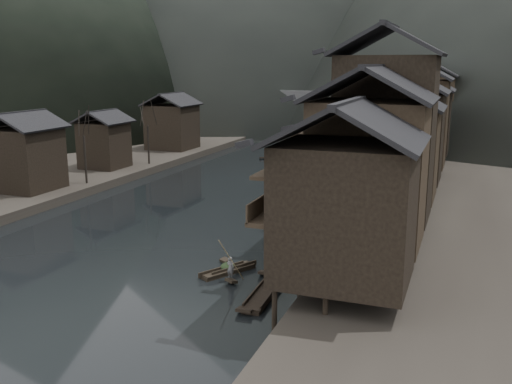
% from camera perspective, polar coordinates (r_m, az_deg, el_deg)
% --- Properties ---
extents(water, '(300.00, 300.00, 0.00)m').
position_cam_1_polar(water, '(45.93, -10.93, -5.36)').
color(water, black).
rests_on(water, ground).
extents(left_bank, '(40.00, 200.00, 1.20)m').
position_cam_1_polar(left_bank, '(97.50, -16.39, 4.27)').
color(left_bank, '#2D2823').
rests_on(left_bank, ground).
extents(stilt_houses, '(9.00, 67.60, 17.06)m').
position_cam_1_polar(stilt_houses, '(56.89, 14.63, 7.06)').
color(stilt_houses, black).
rests_on(stilt_houses, ground).
extents(left_houses, '(8.10, 53.20, 8.73)m').
position_cam_1_polar(left_houses, '(72.45, -16.79, 5.52)').
color(left_houses, black).
rests_on(left_houses, left_bank).
extents(bare_trees, '(3.84, 42.76, 7.68)m').
position_cam_1_polar(bare_trees, '(61.11, -20.84, 5.03)').
color(bare_trees, black).
rests_on(bare_trees, left_bank).
extents(moored_sampans, '(3.18, 60.75, 0.47)m').
position_cam_1_polar(moored_sampans, '(60.81, 9.39, -0.63)').
color(moored_sampans, black).
rests_on(moored_sampans, water).
extents(midriver_boats, '(12.22, 24.25, 0.45)m').
position_cam_1_polar(midriver_boats, '(86.64, 4.11, 3.49)').
color(midriver_boats, black).
rests_on(midriver_boats, water).
extents(stone_bridge, '(40.00, 6.00, 9.00)m').
position_cam_1_polar(stone_bridge, '(111.88, 8.59, 8.00)').
color(stone_bridge, '#4C4C4F').
rests_on(stone_bridge, ground).
extents(hero_sampan, '(2.89, 4.34, 0.43)m').
position_cam_1_polar(hero_sampan, '(39.57, -2.81, -7.81)').
color(hero_sampan, black).
rests_on(hero_sampan, water).
extents(cargo_heap, '(1.00, 1.31, 0.60)m').
position_cam_1_polar(cargo_heap, '(39.58, -2.85, -6.99)').
color(cargo_heap, black).
rests_on(cargo_heap, hero_sampan).
extents(boatman, '(0.62, 0.48, 1.53)m').
position_cam_1_polar(boatman, '(37.74, -2.57, -7.24)').
color(boatman, slate).
rests_on(boatman, hero_sampan).
extents(bamboo_pole, '(1.23, 2.06, 3.66)m').
position_cam_1_polar(bamboo_pole, '(36.86, -2.33, -3.49)').
color(bamboo_pole, '#8C7A51').
rests_on(bamboo_pole, boatman).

